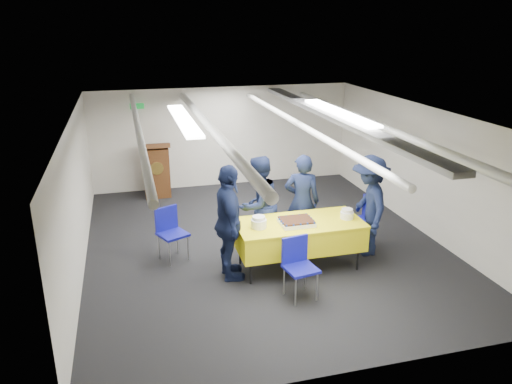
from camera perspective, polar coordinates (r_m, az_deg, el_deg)
The scene contains 14 objects.
ground at distance 8.83m, azimuth 0.87°, elevation -5.93°, with size 7.00×7.00×0.00m, color black.
room_shell at distance 8.64m, azimuth 0.80°, elevation 6.23°, with size 6.00×7.00×2.30m.
serving_table at distance 7.85m, azimuth 4.92°, elevation -4.85°, with size 1.97×0.93×0.77m.
sheet_cake at distance 7.66m, azimuth 4.64°, elevation -3.41°, with size 0.52×0.40×0.09m.
plate_stack_left at distance 7.50m, azimuth 0.31°, elevation -3.49°, with size 0.24×0.24×0.18m.
plate_stack_right at distance 7.98m, azimuth 10.36°, elevation -2.49°, with size 0.21×0.21×0.16m.
podium at distance 11.20m, azimuth -11.31°, elevation 2.55°, with size 0.62×0.53×1.25m.
chair_near at distance 7.09m, azimuth 4.82°, elevation -7.87°, with size 0.49×0.49×0.87m.
chair_right at distance 8.78m, azimuth 11.97°, elevation -2.75°, with size 0.45×0.45×0.87m.
chair_left at distance 8.24m, azimuth -9.81°, elevation -4.08°, with size 0.56×0.56×0.87m.
sailor_a at distance 8.48m, azimuth 5.26°, elevation -1.07°, with size 0.60×0.39×1.64m, color black.
sailor_b at distance 8.25m, azimuth 0.24°, elevation -1.51°, with size 0.81×0.63×1.67m, color black.
sailor_c at distance 7.38m, azimuth -3.11°, elevation -3.59°, with size 1.05×0.44×1.78m, color black.
sailor_d at distance 8.40m, azimuth 12.76°, elevation -1.54°, with size 1.09×0.63×1.69m, color black.
Camera 1 is at (-2.19, -7.69, 3.75)m, focal length 35.00 mm.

